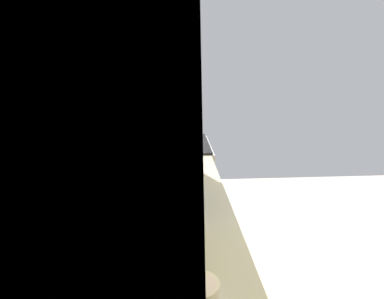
{
  "coord_description": "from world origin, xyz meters",
  "views": [
    {
      "loc": [
        -1.62,
        1.39,
        1.75
      ],
      "look_at": [
        0.0,
        1.28,
        1.28
      ],
      "focal_mm": 36.21,
      "sensor_mm": 36.0,
      "label": 1
    }
  ],
  "objects_px": {
    "bowl": "(196,289)",
    "kettle": "(181,165)",
    "oven_range": "(171,194)",
    "microwave": "(166,178)"
  },
  "relations": [
    {
      "from": "oven_range",
      "to": "bowl",
      "type": "distance_m",
      "value": 2.0
    },
    {
      "from": "microwave",
      "to": "kettle",
      "type": "xyz_separation_m",
      "value": [
        0.43,
        -0.1,
        -0.07
      ]
    },
    {
      "from": "bowl",
      "to": "kettle",
      "type": "xyz_separation_m",
      "value": [
        1.23,
        -0.0,
        0.04
      ]
    },
    {
      "from": "bowl",
      "to": "kettle",
      "type": "bearing_deg",
      "value": -0.0
    },
    {
      "from": "microwave",
      "to": "bowl",
      "type": "bearing_deg",
      "value": -172.97
    },
    {
      "from": "oven_range",
      "to": "bowl",
      "type": "xyz_separation_m",
      "value": [
        -1.95,
        -0.06,
        0.46
      ]
    },
    {
      "from": "kettle",
      "to": "oven_range",
      "type": "bearing_deg",
      "value": 4.83
    },
    {
      "from": "microwave",
      "to": "kettle",
      "type": "height_order",
      "value": "microwave"
    },
    {
      "from": "oven_range",
      "to": "kettle",
      "type": "xyz_separation_m",
      "value": [
        -0.72,
        -0.06,
        0.5
      ]
    },
    {
      "from": "oven_range",
      "to": "kettle",
      "type": "height_order",
      "value": "oven_range"
    }
  ]
}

